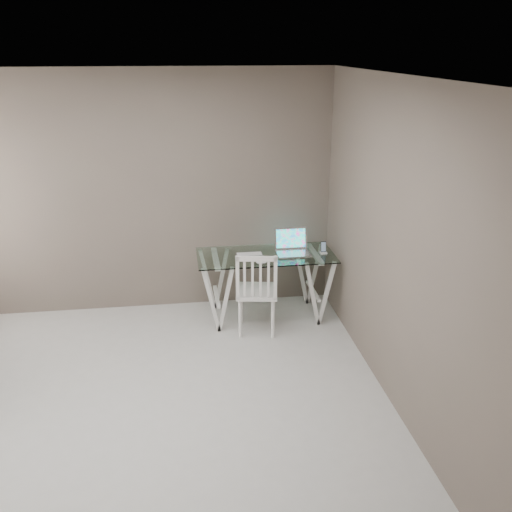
% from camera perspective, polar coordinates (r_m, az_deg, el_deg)
% --- Properties ---
extents(room, '(4.50, 4.52, 2.71)m').
position_cam_1_polar(room, '(4.22, -12.06, 3.49)').
color(room, '#B5B3AE').
rests_on(room, ground).
extents(desk, '(1.50, 0.70, 0.75)m').
position_cam_1_polar(desk, '(6.38, 0.95, -2.93)').
color(desk, silver).
rests_on(desk, ground).
extents(chair, '(0.49, 0.49, 0.93)m').
position_cam_1_polar(chair, '(5.95, 0.07, -3.36)').
color(chair, white).
rests_on(chair, ground).
extents(laptop, '(0.36, 0.31, 0.25)m').
position_cam_1_polar(laptop, '(6.31, 3.64, 0.90)').
color(laptop, silver).
rests_on(laptop, desk).
extents(keyboard, '(0.29, 0.13, 0.01)m').
position_cam_1_polar(keyboard, '(6.25, -0.68, 0.18)').
color(keyboard, silver).
rests_on(keyboard, desk).
extents(mouse, '(0.12, 0.07, 0.04)m').
position_cam_1_polar(mouse, '(5.98, 0.55, -0.61)').
color(mouse, white).
rests_on(mouse, desk).
extents(phone_dock, '(0.07, 0.07, 0.13)m').
position_cam_1_polar(phone_dock, '(6.32, 6.75, 0.59)').
color(phone_dock, white).
rests_on(phone_dock, desk).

